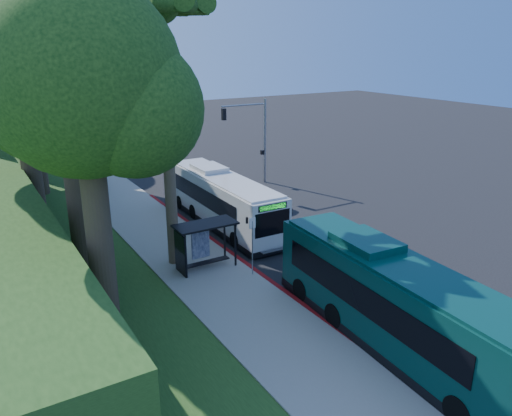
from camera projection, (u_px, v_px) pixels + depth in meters
ground at (284, 227)px, 32.12m from camera, size 140.00×140.00×0.00m
sidewalk at (179, 250)px, 28.50m from camera, size 4.50×70.00×0.12m
red_curb at (249, 266)px, 26.39m from camera, size 0.25×30.00×0.13m
grass_verge at (57, 242)px, 29.75m from camera, size 8.00×70.00×0.06m
bus_shelter at (200, 237)px, 25.65m from camera, size 3.20×1.51×2.55m
stop_sign_pole at (252, 239)px, 24.75m from camera, size 0.35×0.06×3.17m
traffic_signal_pole at (254, 131)px, 40.69m from camera, size 4.10×0.30×7.00m
palm_tree at (161, 19)px, 22.95m from camera, size 4.20×4.20×14.40m
tree_0 at (62, 45)px, 22.45m from camera, size 8.40×8.00×15.70m
tree_1 at (11, 16)px, 27.97m from camera, size 10.50×10.00×18.26m
tree_2 at (25, 55)px, 35.89m from camera, size 8.82×8.40×15.12m
tree_4 at (9, 59)px, 49.34m from camera, size 8.40×8.00×14.14m
tree_5 at (11, 64)px, 56.55m from camera, size 7.35×7.00×12.86m
tree_6 at (86, 90)px, 17.81m from camera, size 7.56×7.20×13.74m
white_bus at (222, 199)px, 32.14m from camera, size 2.69×11.93×3.55m
teal_bus at (397, 303)px, 19.04m from camera, size 3.59×13.06×3.85m
pickup at (261, 197)px, 36.12m from camera, size 2.77×5.12×1.36m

